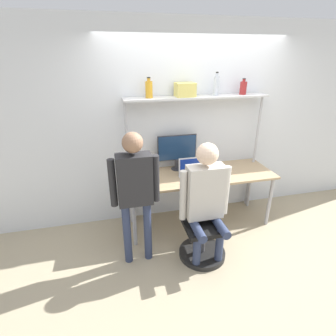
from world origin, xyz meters
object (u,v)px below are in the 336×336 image
object	(u,v)px
bottle_red	(243,88)
person_seated	(206,195)
cell_phone	(211,177)
person_standing	(135,185)
bottle_amber	(149,89)
monitor	(177,150)
bottle_clear	(216,86)
laptop	(191,173)
office_chair	(202,234)
storage_box	(185,90)

from	to	relation	value
bottle_red	person_seated	bearing A→B (deg)	-131.98
cell_phone	person_standing	xyz separation A→B (m)	(-1.05, -0.43, 0.22)
bottle_amber	person_seated	bearing A→B (deg)	-63.62
person_standing	bottle_amber	world-z (taller)	bottle_amber
person_seated	person_standing	distance (m)	0.78
monitor	bottle_red	distance (m)	1.20
bottle_red	bottle_clear	world-z (taller)	bottle_clear
laptop	bottle_red	xyz separation A→B (m)	(0.78, 0.29, 1.02)
laptop	office_chair	size ratio (longest dim) A/B	0.33
bottle_clear	storage_box	bearing A→B (deg)	180.00
monitor	cell_phone	xyz separation A→B (m)	(0.36, -0.37, -0.28)
person_standing	storage_box	distance (m)	1.40
person_standing	bottle_clear	distance (m)	1.69
monitor	storage_box	xyz separation A→B (m)	(0.09, -0.02, 0.80)
person_standing	bottle_red	xyz separation A→B (m)	(1.57, 0.78, 0.86)
bottle_red	bottle_amber	bearing A→B (deg)	180.00
laptop	person_standing	world-z (taller)	person_standing
person_seated	bottle_red	xyz separation A→B (m)	(0.81, 0.90, 1.01)
person_standing	bottle_amber	xyz separation A→B (m)	(0.31, 0.78, 0.88)
laptop	person_standing	distance (m)	0.94
person_seated	office_chair	bearing A→B (deg)	89.20
bottle_red	bottle_clear	distance (m)	0.39
laptop	office_chair	bearing A→B (deg)	-92.89
laptop	office_chair	distance (m)	0.80
office_chair	bottle_clear	bearing A→B (deg)	63.59
laptop	bottle_red	size ratio (longest dim) A/B	1.49
laptop	storage_box	world-z (taller)	storage_box
laptop	bottle_amber	size ratio (longest dim) A/B	1.25
person_standing	office_chair	bearing A→B (deg)	-5.76
cell_phone	office_chair	size ratio (longest dim) A/B	0.16
monitor	office_chair	xyz separation A→B (m)	(0.08, -0.88, -0.78)
office_chair	bottle_red	bearing A→B (deg)	46.66
monitor	storage_box	size ratio (longest dim) A/B	2.29
storage_box	office_chair	bearing A→B (deg)	-90.59
monitor	person_standing	distance (m)	1.06
bottle_clear	storage_box	world-z (taller)	bottle_clear
cell_phone	person_seated	xyz separation A→B (m)	(-0.29, -0.55, 0.07)
cell_phone	office_chair	world-z (taller)	office_chair
office_chair	person_seated	xyz separation A→B (m)	(-0.00, -0.04, 0.57)
laptop	bottle_amber	distance (m)	1.18
person_seated	storage_box	distance (m)	1.36
monitor	bottle_clear	bearing A→B (deg)	-2.00
office_chair	bottle_amber	distance (m)	1.87
bottle_clear	storage_box	distance (m)	0.42
cell_phone	office_chair	xyz separation A→B (m)	(-0.29, -0.51, -0.50)
person_seated	cell_phone	bearing A→B (deg)	62.45
laptop	cell_phone	size ratio (longest dim) A/B	2.03
cell_phone	storage_box	size ratio (longest dim) A/B	0.63
bottle_red	office_chair	bearing A→B (deg)	-133.34
monitor	person_standing	size ratio (longest dim) A/B	0.35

